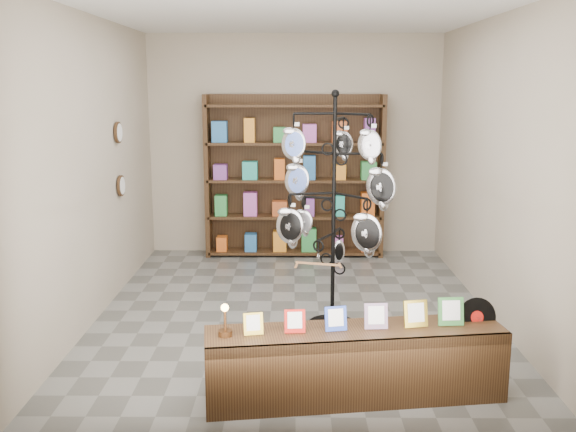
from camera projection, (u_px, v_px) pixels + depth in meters
name	position (u px, v px, depth m)	size (l,w,h in m)	color
ground	(295.00, 311.00, 6.70)	(5.00, 5.00, 0.00)	slate
room_envelope	(295.00, 133.00, 6.33)	(5.00, 5.00, 5.00)	#B1A28E
display_tree	(334.00, 194.00, 6.03)	(1.22, 1.21, 2.28)	black
front_shelf	(355.00, 363.00, 4.79)	(2.27, 0.75, 0.79)	black
back_shelving	(294.00, 181.00, 8.74)	(2.42, 0.36, 2.20)	black
wall_clocks	(120.00, 159.00, 7.20)	(0.03, 0.24, 0.84)	black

